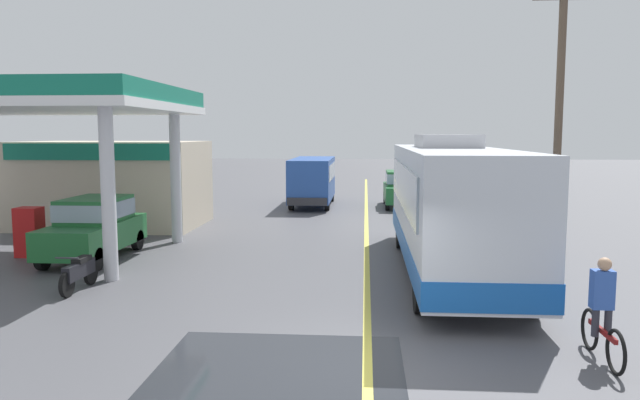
{
  "coord_description": "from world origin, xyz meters",
  "views": [
    {
      "loc": [
        -0.06,
        -9.03,
        3.71
      ],
      "look_at": [
        -1.5,
        10.0,
        1.6
      ],
      "focal_mm": 33.76,
      "sensor_mm": 36.0,
      "label": 1
    }
  ],
  "objects_px": {
    "minibus_opposing_lane": "(313,177)",
    "motorcycle_parked_forecourt": "(79,272)",
    "coach_bus_main": "(450,208)",
    "car_trailing_behind_bus": "(401,187)",
    "pedestrian_near_pump": "(83,226)",
    "car_at_pump": "(94,225)",
    "cyclist_on_shoulder": "(602,314)"
  },
  "relations": [
    {
      "from": "coach_bus_main",
      "to": "car_at_pump",
      "type": "bearing_deg",
      "value": 174.99
    },
    {
      "from": "pedestrian_near_pump",
      "to": "car_trailing_behind_bus",
      "type": "bearing_deg",
      "value": 52.22
    },
    {
      "from": "pedestrian_near_pump",
      "to": "car_trailing_behind_bus",
      "type": "relative_size",
      "value": 0.4
    },
    {
      "from": "coach_bus_main",
      "to": "motorcycle_parked_forecourt",
      "type": "relative_size",
      "value": 6.13
    },
    {
      "from": "coach_bus_main",
      "to": "cyclist_on_shoulder",
      "type": "relative_size",
      "value": 6.07
    },
    {
      "from": "minibus_opposing_lane",
      "to": "cyclist_on_shoulder",
      "type": "relative_size",
      "value": 3.37
    },
    {
      "from": "car_at_pump",
      "to": "cyclist_on_shoulder",
      "type": "relative_size",
      "value": 2.31
    },
    {
      "from": "minibus_opposing_lane",
      "to": "motorcycle_parked_forecourt",
      "type": "height_order",
      "value": "minibus_opposing_lane"
    },
    {
      "from": "cyclist_on_shoulder",
      "to": "pedestrian_near_pump",
      "type": "distance_m",
      "value": 14.49
    },
    {
      "from": "coach_bus_main",
      "to": "car_trailing_behind_bus",
      "type": "height_order",
      "value": "coach_bus_main"
    },
    {
      "from": "car_at_pump",
      "to": "cyclist_on_shoulder",
      "type": "xyz_separation_m",
      "value": [
        11.9,
        -7.25,
        -0.23
      ]
    },
    {
      "from": "cyclist_on_shoulder",
      "to": "car_trailing_behind_bus",
      "type": "relative_size",
      "value": 0.43
    },
    {
      "from": "coach_bus_main",
      "to": "car_trailing_behind_bus",
      "type": "relative_size",
      "value": 2.63
    },
    {
      "from": "car_trailing_behind_bus",
      "to": "car_at_pump",
      "type": "bearing_deg",
      "value": -125.92
    },
    {
      "from": "motorcycle_parked_forecourt",
      "to": "car_at_pump",
      "type": "bearing_deg",
      "value": 109.56
    },
    {
      "from": "cyclist_on_shoulder",
      "to": "car_trailing_behind_bus",
      "type": "distance_m",
      "value": 20.96
    },
    {
      "from": "cyclist_on_shoulder",
      "to": "motorcycle_parked_forecourt",
      "type": "relative_size",
      "value": 1.01
    },
    {
      "from": "car_trailing_behind_bus",
      "to": "minibus_opposing_lane",
      "type": "bearing_deg",
      "value": 177.75
    },
    {
      "from": "minibus_opposing_lane",
      "to": "pedestrian_near_pump",
      "type": "relative_size",
      "value": 3.69
    },
    {
      "from": "minibus_opposing_lane",
      "to": "motorcycle_parked_forecourt",
      "type": "bearing_deg",
      "value": -103.05
    },
    {
      "from": "motorcycle_parked_forecourt",
      "to": "car_trailing_behind_bus",
      "type": "bearing_deg",
      "value": 63.5
    },
    {
      "from": "minibus_opposing_lane",
      "to": "pedestrian_near_pump",
      "type": "bearing_deg",
      "value": -113.18
    },
    {
      "from": "coach_bus_main",
      "to": "pedestrian_near_pump",
      "type": "xyz_separation_m",
      "value": [
        -10.79,
        1.18,
        -0.79
      ]
    },
    {
      "from": "minibus_opposing_lane",
      "to": "car_trailing_behind_bus",
      "type": "distance_m",
      "value": 4.58
    },
    {
      "from": "pedestrian_near_pump",
      "to": "car_at_pump",
      "type": "bearing_deg",
      "value": -30.23
    },
    {
      "from": "motorcycle_parked_forecourt",
      "to": "pedestrian_near_pump",
      "type": "xyz_separation_m",
      "value": [
        -1.76,
        3.88,
        0.49
      ]
    },
    {
      "from": "car_at_pump",
      "to": "cyclist_on_shoulder",
      "type": "bearing_deg",
      "value": -31.33
    },
    {
      "from": "car_at_pump",
      "to": "pedestrian_near_pump",
      "type": "bearing_deg",
      "value": 149.77
    },
    {
      "from": "coach_bus_main",
      "to": "cyclist_on_shoulder",
      "type": "height_order",
      "value": "coach_bus_main"
    },
    {
      "from": "coach_bus_main",
      "to": "car_at_pump",
      "type": "distance_m",
      "value": 10.37
    },
    {
      "from": "pedestrian_near_pump",
      "to": "car_trailing_behind_bus",
      "type": "height_order",
      "value": "car_trailing_behind_bus"
    },
    {
      "from": "motorcycle_parked_forecourt",
      "to": "car_trailing_behind_bus",
      "type": "height_order",
      "value": "car_trailing_behind_bus"
    }
  ]
}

